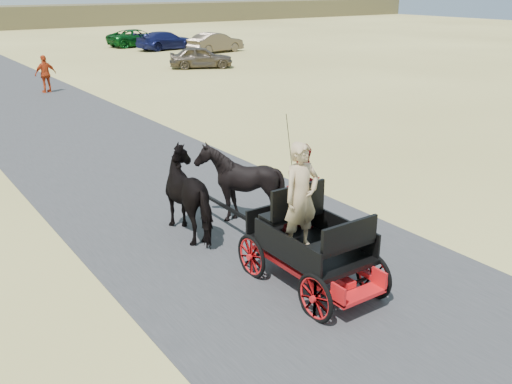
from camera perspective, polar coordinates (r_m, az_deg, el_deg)
ground at (r=11.44m, az=-1.12°, el=-4.80°), size 140.00×140.00×0.00m
road at (r=11.44m, az=-1.12°, el=-4.77°), size 6.00×140.00×0.01m
carriage at (r=9.70m, az=5.45°, el=-7.35°), size 1.30×2.40×0.72m
horse_left at (r=11.50m, az=-6.25°, el=-0.21°), size 0.91×2.01×1.70m
horse_right at (r=12.02m, az=-1.66°, el=0.84°), size 1.37×1.54×1.70m
driver_man at (r=9.10m, az=4.54°, el=-0.53°), size 0.66×0.43×1.80m
passenger_woman at (r=9.84m, az=4.76°, el=0.38°), size 0.77×0.60×1.58m
pedestrian at (r=28.69m, az=-20.30°, el=11.01°), size 1.06×0.57×1.73m
car_a at (r=35.29m, az=-5.53°, el=13.27°), size 4.04×2.98×1.28m
car_b at (r=43.34m, az=-4.06°, el=14.68°), size 4.54×2.25×1.43m
car_c at (r=45.67m, az=-9.01°, el=14.73°), size 4.93×2.52×1.37m
car_d at (r=48.50m, az=-11.74°, el=14.86°), size 4.97×2.48×1.35m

